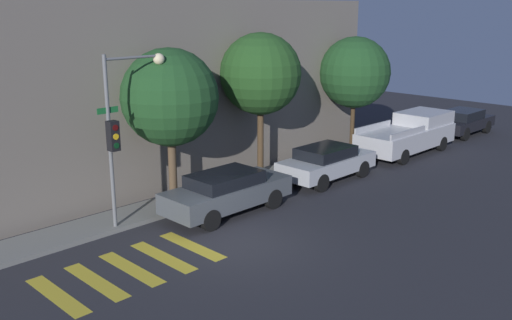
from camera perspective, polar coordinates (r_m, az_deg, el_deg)
ground_plane at (r=16.99m, az=-1.79°, el=-8.32°), size 60.00×60.00×0.00m
sidewalk at (r=19.88m, az=-9.79°, el=-4.77°), size 26.00×1.63×0.14m
building_row at (r=22.55m, az=-16.46°, el=6.22°), size 26.00×6.00×7.01m
crosswalk at (r=15.80m, az=-12.40°, el=-10.55°), size 4.61×2.60×0.00m
traffic_light_pole at (r=17.64m, az=-13.15°, el=4.14°), size 2.44×0.56×5.42m
sedan_near_corner at (r=19.09m, az=-2.94°, el=-3.15°), size 4.58×1.77×1.44m
sedan_middle at (r=22.89m, az=7.07°, el=-0.20°), size 4.29×1.81×1.39m
pickup_truck at (r=27.99m, az=15.11°, el=2.58°), size 5.68×2.12×1.82m
sedan_far_end at (r=32.90m, az=19.98°, el=3.66°), size 4.21×1.78×1.36m
tree_near_corner at (r=19.50m, az=-8.62°, el=6.19°), size 3.32×3.32×5.46m
tree_midblock at (r=22.29m, az=0.46°, el=8.57°), size 3.18×3.18×5.82m
tree_far_end at (r=27.12m, az=9.84°, el=8.62°), size 3.30×3.30×5.45m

